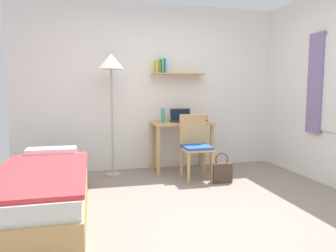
% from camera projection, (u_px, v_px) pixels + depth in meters
% --- Properties ---
extents(ground_plane, '(5.28, 5.28, 0.00)m').
position_uv_depth(ground_plane, '(196.00, 213.00, 3.25)').
color(ground_plane, gray).
extents(wall_back, '(4.40, 0.27, 2.60)m').
position_uv_depth(wall_back, '(156.00, 87.00, 5.06)').
color(wall_back, white).
rests_on(wall_back, ground_plane).
extents(bed, '(0.87, 2.06, 0.54)m').
position_uv_depth(bed, '(43.00, 190.00, 3.21)').
color(bed, tan).
rests_on(bed, ground_plane).
extents(desk, '(0.92, 0.56, 0.77)m').
position_uv_depth(desk, '(181.00, 132.00, 4.90)').
color(desk, tan).
rests_on(desk, ground_plane).
extents(desk_chair, '(0.41, 0.42, 0.91)m').
position_uv_depth(desk_chair, '(195.00, 144.00, 4.45)').
color(desk_chair, tan).
rests_on(desk_chair, ground_plane).
extents(standing_lamp, '(0.37, 0.37, 1.78)m').
position_uv_depth(standing_lamp, '(111.00, 69.00, 4.53)').
color(standing_lamp, '#B2A893').
rests_on(standing_lamp, ground_plane).
extents(laptop, '(0.34, 0.21, 0.20)m').
position_uv_depth(laptop, '(181.00, 118.00, 4.93)').
color(laptop, '#2D2D33').
rests_on(laptop, desk).
extents(water_bottle, '(0.06, 0.06, 0.22)m').
position_uv_depth(water_bottle, '(163.00, 115.00, 4.80)').
color(water_bottle, '#42A87F').
rests_on(water_bottle, desk).
extents(book_stack, '(0.18, 0.25, 0.10)m').
position_uv_depth(book_stack, '(201.00, 119.00, 4.93)').
color(book_stack, gold).
rests_on(book_stack, desk).
extents(handbag, '(0.27, 0.13, 0.41)m').
position_uv_depth(handbag, '(222.00, 172.00, 4.32)').
color(handbag, '#4C382D').
rests_on(handbag, ground_plane).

